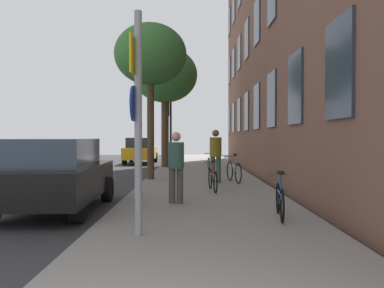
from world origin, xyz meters
TOP-DOWN VIEW (x-y plane):
  - ground_plane at (-2.40, 15.00)m, footprint 41.80×41.80m
  - road_asphalt at (-4.50, 15.00)m, footprint 7.00×38.00m
  - sidewalk at (1.10, 15.00)m, footprint 4.20×38.00m
  - sign_post at (-0.13, 4.11)m, footprint 0.15×0.60m
  - traffic_light at (-0.58, 20.79)m, footprint 0.43×0.24m
  - tree_near at (-0.79, 12.70)m, footprint 2.66×2.66m
  - tree_far at (-0.66, 18.80)m, footprint 3.36×3.36m
  - bicycle_0 at (2.42, 5.43)m, footprint 0.42×1.57m
  - bicycle_1 at (1.33, 9.34)m, footprint 0.42×1.62m
  - bicycle_2 at (2.18, 11.59)m, footprint 0.48×1.65m
  - bicycle_3 at (1.58, 16.07)m, footprint 0.42×1.67m
  - pedestrian_0 at (0.36, 7.19)m, footprint 0.53×0.53m
  - pedestrian_1 at (1.54, 11.53)m, footprint 0.50×0.50m
  - car_0 at (-2.29, 6.75)m, footprint 2.02×4.28m
  - car_1 at (-2.49, 23.18)m, footprint 1.83×4.33m

SIDE VIEW (x-z plane):
  - ground_plane at x=-2.40m, z-range 0.00..0.00m
  - road_asphalt at x=-4.50m, z-range 0.00..0.01m
  - sidewalk at x=1.10m, z-range 0.00..0.12m
  - bicycle_3 at x=1.58m, z-range 0.02..0.92m
  - bicycle_1 at x=1.33m, z-range 0.02..0.92m
  - bicycle_0 at x=2.42m, z-range 0.02..0.93m
  - bicycle_2 at x=2.18m, z-range 0.01..1.00m
  - car_1 at x=-2.49m, z-range 0.03..1.65m
  - car_0 at x=-2.29m, z-range 0.03..1.65m
  - pedestrian_0 at x=0.36m, z-range 0.24..1.91m
  - pedestrian_1 at x=1.54m, z-range 0.25..2.05m
  - sign_post at x=-0.13m, z-range 0.32..3.86m
  - traffic_light at x=-0.58m, z-range 0.79..4.39m
  - tree_near at x=-0.79m, z-range 1.81..7.55m
  - tree_far at x=-0.66m, z-range 1.75..7.95m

